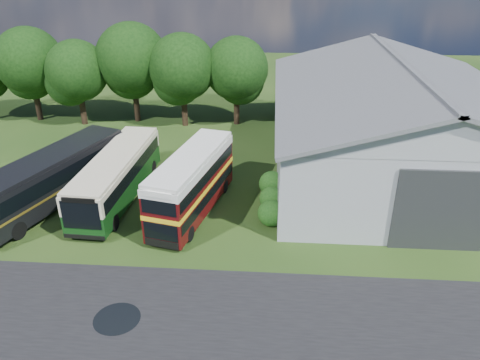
# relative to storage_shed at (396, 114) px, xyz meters

# --- Properties ---
(ground) EXTENTS (120.00, 120.00, 0.00)m
(ground) POSITION_rel_storage_shed_xyz_m (-15.00, -15.98, -4.17)
(ground) COLOR #1A3510
(ground) RESTS_ON ground
(asphalt_road) EXTENTS (60.00, 8.00, 0.02)m
(asphalt_road) POSITION_rel_storage_shed_xyz_m (-12.00, -18.98, -4.17)
(asphalt_road) COLOR black
(asphalt_road) RESTS_ON ground
(puddle) EXTENTS (2.20, 2.20, 0.01)m
(puddle) POSITION_rel_storage_shed_xyz_m (-16.50, -18.98, -4.17)
(puddle) COLOR black
(puddle) RESTS_ON ground
(storage_shed) EXTENTS (18.80, 24.80, 8.15)m
(storage_shed) POSITION_rel_storage_shed_xyz_m (0.00, 0.00, 0.00)
(storage_shed) COLOR gray
(storage_shed) RESTS_ON ground
(tree_left_a) EXTENTS (6.46, 6.46, 9.12)m
(tree_left_a) POSITION_rel_storage_shed_xyz_m (-33.00, 8.52, 1.71)
(tree_left_a) COLOR black
(tree_left_a) RESTS_ON ground
(tree_left_b) EXTENTS (5.78, 5.78, 8.16)m
(tree_left_b) POSITION_rel_storage_shed_xyz_m (-28.00, 7.52, 1.09)
(tree_left_b) COLOR black
(tree_left_b) RESTS_ON ground
(tree_mid) EXTENTS (6.80, 6.80, 9.60)m
(tree_mid) POSITION_rel_storage_shed_xyz_m (-23.00, 8.82, 2.02)
(tree_mid) COLOR black
(tree_mid) RESTS_ON ground
(tree_right_a) EXTENTS (6.26, 6.26, 8.83)m
(tree_right_a) POSITION_rel_storage_shed_xyz_m (-18.00, 7.82, 1.52)
(tree_right_a) COLOR black
(tree_right_a) RESTS_ON ground
(tree_right_b) EXTENTS (5.98, 5.98, 8.45)m
(tree_right_b) POSITION_rel_storage_shed_xyz_m (-13.00, 8.62, 1.27)
(tree_right_b) COLOR black
(tree_right_b) RESTS_ON ground
(shrub_front) EXTENTS (1.70, 1.70, 1.70)m
(shrub_front) POSITION_rel_storage_shed_xyz_m (-9.40, -9.98, -4.17)
(shrub_front) COLOR #194714
(shrub_front) RESTS_ON ground
(shrub_mid) EXTENTS (1.60, 1.60, 1.60)m
(shrub_mid) POSITION_rel_storage_shed_xyz_m (-9.40, -7.98, -4.17)
(shrub_mid) COLOR #194714
(shrub_mid) RESTS_ON ground
(shrub_back) EXTENTS (1.80, 1.80, 1.80)m
(shrub_back) POSITION_rel_storage_shed_xyz_m (-9.40, -5.98, -4.17)
(shrub_back) COLOR #194714
(shrub_back) RESTS_ON ground
(bus_green_single) EXTENTS (3.28, 11.62, 3.17)m
(bus_green_single) POSITION_rel_storage_shed_xyz_m (-19.95, -7.27, -2.48)
(bus_green_single) COLOR black
(bus_green_single) RESTS_ON ground
(bus_maroon_double) EXTENTS (4.49, 9.78, 4.08)m
(bus_maroon_double) POSITION_rel_storage_shed_xyz_m (-14.50, -8.84, -2.13)
(bus_maroon_double) COLOR black
(bus_maroon_double) RESTS_ON ground
(bus_dark_single) EXTENTS (6.85, 12.61, 3.41)m
(bus_dark_single) POSITION_rel_storage_shed_xyz_m (-24.13, -8.19, -2.35)
(bus_dark_single) COLOR black
(bus_dark_single) RESTS_ON ground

